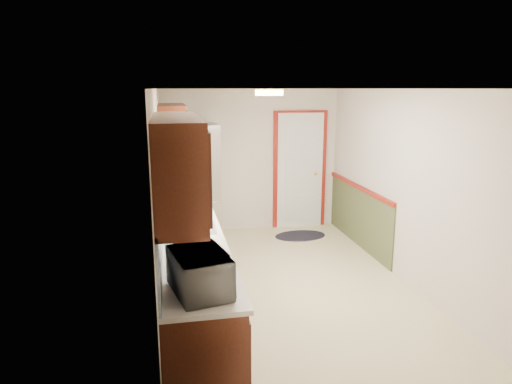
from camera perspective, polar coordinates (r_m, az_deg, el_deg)
name	(u,v)px	position (r m, az deg, el deg)	size (l,w,h in m)	color
room_shell	(290,193)	(5.40, 4.23, -0.09)	(3.20, 5.20, 2.52)	beige
kitchen_run	(186,238)	(5.04, -8.70, -5.75)	(0.63, 4.00, 2.20)	#3B170D
back_wall_trim	(312,180)	(7.81, 6.99, 1.55)	(1.12, 2.30, 2.08)	maroon
ceiling_fixture	(269,93)	(4.99, 1.67, 12.33)	(0.30, 0.30, 0.06)	#FFD88C
microwave	(200,268)	(3.38, -7.01, -9.46)	(0.55, 0.31, 0.37)	white
refrigerator	(193,183)	(7.28, -7.85, 1.07)	(0.82, 0.80, 1.87)	#B7B7BC
rug	(300,236)	(7.67, 5.55, -5.45)	(0.86, 0.55, 0.01)	black
cooktop	(184,192)	(6.62, -8.99, -0.01)	(0.52, 0.62, 0.02)	black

